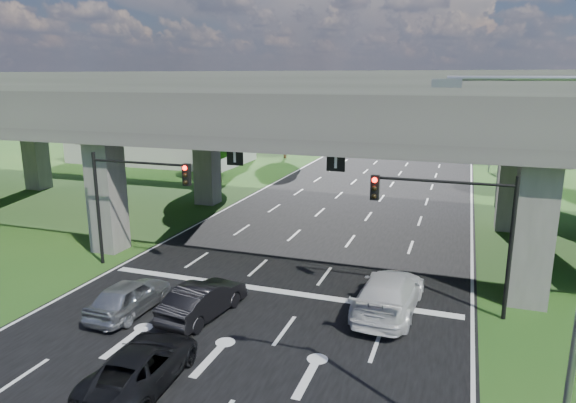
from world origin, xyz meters
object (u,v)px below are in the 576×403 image
Objects in this scene: streetlight_near at (564,269)px; car_trailing at (142,366)px; car_dark at (203,300)px; signal_left at (131,190)px; car_white at (389,293)px; streetlight_beyond at (489,116)px; car_silver at (129,297)px; streetlight_far at (497,131)px; signal_right at (456,217)px.

car_trailing is at bearing 174.62° from streetlight_near.
signal_left is at bearing -24.82° from car_dark.
streetlight_near is 14.29m from car_dark.
car_white is 10.40m from car_trailing.
streetlight_beyond is at bearing -94.21° from car_white.
car_silver is at bearing -110.22° from streetlight_beyond.
signal_left reaches higher than car_silver.
signal_left is 26.95m from streetlight_far.
car_silver is 0.73× the size of car_white.
streetlight_near reaches higher than signal_left.
car_trailing is (-11.43, -44.92, -5.15)m from streetlight_beyond.
car_white is (-4.70, 9.00, -4.97)m from streetlight_near.
signal_right is 0.60× the size of streetlight_beyond.
car_trailing is (0.47, -4.99, -0.07)m from car_dark.
streetlight_far and streetlight_beyond have the same top height.
car_silver is 10.91m from car_white.
streetlight_near is 12.58m from car_trailing.
streetlight_far is (17.92, 20.06, 1.66)m from signal_left.
car_dark is 0.76× the size of car_white.
car_trailing is at bearing -104.28° from streetlight_beyond.
streetlight_far is at bearing 83.53° from signal_right.
signal_left is 1.34× the size of car_dark.
streetlight_far is at bearing 48.22° from signal_left.
streetlight_far is 2.24× the size of car_dark.
signal_left is at bearing 180.00° from signal_right.
streetlight_far is 2.33× the size of car_silver.
car_dark is at bearing -116.44° from streetlight_far.
signal_right is 1.34× the size of car_dark.
car_trailing is at bearing 52.67° from car_white.
streetlight_beyond reaches higher than signal_left.
streetlight_near is 2.24× the size of car_dark.
signal_left is 1.03× the size of car_white.
signal_right and signal_left have the same top height.
car_silver is (-14.98, 5.33, -5.09)m from streetlight_near.
streetlight_near is 30.00m from streetlight_far.
streetlight_near is at bearing 120.59° from car_white.
signal_left is 20.56m from streetlight_near.
car_dark is 7.77m from car_white.
signal_right is at bearing -93.61° from streetlight_beyond.
car_white is at bearing 117.56° from streetlight_near.
signal_right reaches higher than car_trailing.
car_dark reaches higher than car_silver.
car_silver is at bearing 22.65° from car_white.
streetlight_far reaches higher than signal_right.
streetlight_far reaches higher than car_silver.
car_white is at bearing -4.08° from signal_left.
signal_left reaches higher than car_white.
signal_right is at bearing -158.75° from car_silver.
streetlight_far reaches higher than car_trailing.
signal_left reaches higher than car_dark.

